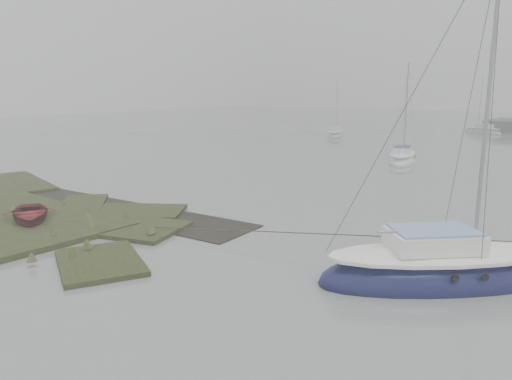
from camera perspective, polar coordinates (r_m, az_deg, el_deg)
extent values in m
plane|color=slate|center=(42.01, 19.39, 3.36)|extent=(160.00, 160.00, 0.00)
ellipsoid|color=#11133B|center=(15.99, 20.39, -9.35)|extent=(6.97, 7.03, 1.81)
ellipsoid|color=white|center=(15.75, 20.58, -6.89)|extent=(5.95, 6.01, 0.51)
cube|color=white|center=(15.48, 19.63, -5.41)|extent=(2.93, 2.94, 0.53)
cube|color=#7C9EC9|center=(15.39, 19.71, -4.35)|extent=(2.71, 2.72, 0.09)
cylinder|color=#939399|center=(15.45, 25.07, 9.93)|extent=(0.12, 0.12, 8.52)
cylinder|color=#939399|center=(15.30, 18.99, -4.39)|extent=(2.16, 2.19, 0.10)
ellipsoid|color=white|center=(39.55, 16.35, 3.21)|extent=(3.55, 5.98, 1.38)
ellipsoid|color=white|center=(39.47, 16.40, 4.00)|extent=(2.96, 5.17, 0.39)
cube|color=white|center=(39.19, 16.39, 4.45)|extent=(1.76, 2.23, 0.41)
cube|color=#182249|center=(39.16, 16.41, 4.78)|extent=(1.64, 2.05, 0.06)
cylinder|color=#939399|center=(39.91, 16.79, 9.16)|extent=(0.09, 0.09, 6.49)
cylinder|color=#939399|center=(39.00, 16.39, 4.76)|extent=(0.78, 2.18, 0.07)
ellipsoid|color=#ABB0B4|center=(58.10, 9.06, 6.15)|extent=(3.67, 5.31, 1.23)
ellipsoid|color=white|center=(58.05, 9.08, 6.63)|extent=(3.09, 4.58, 0.35)
cube|color=white|center=(57.81, 9.07, 6.91)|extent=(1.73, 2.04, 0.36)
cube|color=silver|center=(57.80, 9.07, 7.12)|extent=(1.60, 1.88, 0.06)
cylinder|color=#939399|center=(58.51, 9.24, 9.77)|extent=(0.08, 0.08, 5.81)
cylinder|color=#939399|center=(57.65, 9.06, 7.10)|extent=(0.92, 1.87, 0.07)
ellipsoid|color=#A6ACAF|center=(67.26, 24.45, 6.00)|extent=(5.43, 3.76, 1.26)
ellipsoid|color=silver|center=(67.22, 24.49, 6.43)|extent=(4.68, 3.16, 0.36)
cube|color=silver|center=(67.06, 24.66, 6.67)|extent=(2.09, 1.77, 0.37)
cube|color=#B3B7C1|center=(67.04, 24.67, 6.85)|extent=(1.92, 1.64, 0.06)
cylinder|color=#939399|center=(67.49, 24.29, 9.22)|extent=(0.08, 0.08, 5.94)
cylinder|color=#939399|center=(66.95, 24.77, 6.83)|extent=(1.91, 0.94, 0.07)
imported|color=maroon|center=(22.67, -24.45, -2.43)|extent=(3.64, 3.24, 0.62)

